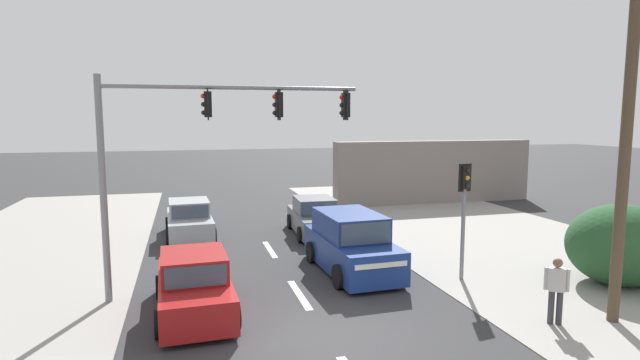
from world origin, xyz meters
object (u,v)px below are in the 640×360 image
Objects in this scene: utility_pole_foreground_right at (626,78)px; pedestal_signal_right_kerb at (464,202)px; suv_oncoming_mid at (351,244)px; sedan_crossing_left at (315,218)px; sedan_receding_far at (194,286)px; traffic_signal_mast at (196,138)px; sedan_kerbside_parked at (189,221)px; pedestrian_at_kerb at (556,287)px.

utility_pole_foreground_right is 5.33m from pedestal_signal_right_kerb.
pedestal_signal_right_kerb is (-1.73, 3.75, -3.37)m from utility_pole_foreground_right.
utility_pole_foreground_right reaches higher than suv_oncoming_mid.
suv_oncoming_mid is 1.07× the size of sedan_crossing_left.
suv_oncoming_mid reaches higher than sedan_receding_far.
traffic_signal_mast is 1.60× the size of sedan_crossing_left.
traffic_signal_mast is 5.95m from suv_oncoming_mid.
suv_oncoming_mid is at bearing 150.10° from pedestal_signal_right_kerb.
pedestal_signal_right_kerb reaches higher than sedan_crossing_left.
sedan_receding_far is 8.35m from sedan_kerbside_parked.
sedan_receding_far is (-4.91, -2.21, -0.18)m from suv_oncoming_mid.
pedestal_signal_right_kerb reaches higher than sedan_kerbside_parked.
sedan_kerbside_parked is (-9.64, 11.59, -5.08)m from utility_pole_foreground_right.
pedestal_signal_right_kerb is 11.27m from sedan_kerbside_parked.
utility_pole_foreground_right is at bearing -65.29° from pedestal_signal_right_kerb.
utility_pole_foreground_right is at bearing -18.66° from sedan_receding_far.
pedestrian_at_kerb is (3.14, -10.59, 0.22)m from sedan_crossing_left.
utility_pole_foreground_right is 2.52× the size of sedan_kerbside_parked.
sedan_receding_far is (-0.18, -1.23, -3.65)m from traffic_signal_mast.
pedestal_signal_right_kerb is 0.77× the size of suv_oncoming_mid.
traffic_signal_mast is at bearing -127.85° from sedan_crossing_left.
pedestrian_at_kerb is at bearing -20.22° from sedan_receding_far.
sedan_receding_far and sedan_kerbside_parked have the same top height.
pedestrian_at_kerb reaches higher than sedan_crossing_left.
suv_oncoming_mid is at bearing 24.27° from sedan_receding_far.
sedan_crossing_left is at bearing 106.52° from pedestrian_at_kerb.
utility_pole_foreground_right is 2.35× the size of suv_oncoming_mid.
traffic_signal_mast is 1.60× the size of sedan_kerbside_parked.
traffic_signal_mast is 7.97m from pedestal_signal_right_kerb.
pedestal_signal_right_kerb reaches higher than suv_oncoming_mid.
sedan_crossing_left is 11.05m from pedestrian_at_kerb.
traffic_signal_mast is at bearing -168.19° from suv_oncoming_mid.
sedan_receding_far is at bearing -89.80° from sedan_kerbside_parked.
utility_pole_foreground_right is 3.04× the size of pedestal_signal_right_kerb.
sedan_kerbside_parked is 2.64× the size of pedestrian_at_kerb.
pedestrian_at_kerb is (8.27, -11.38, 0.22)m from sedan_kerbside_parked.
pedestal_signal_right_kerb is at bearing -5.33° from traffic_signal_mast.
pedestrian_at_kerb is at bearing -27.87° from traffic_signal_mast.
pedestal_signal_right_kerb is 8.08m from sedan_receding_far.
pedestrian_at_kerb is at bearing -54.01° from sedan_kerbside_parked.
pedestrian_at_kerb reaches higher than sedan_receding_far.
sedan_crossing_left is at bearing 111.56° from pedestal_signal_right_kerb.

